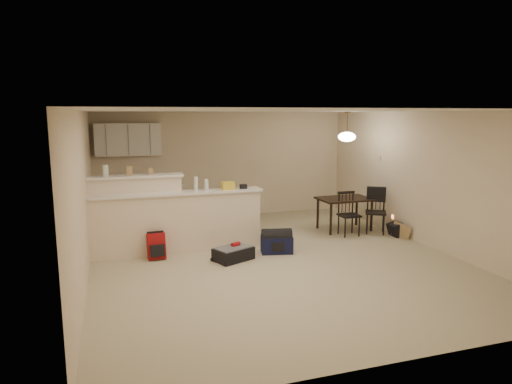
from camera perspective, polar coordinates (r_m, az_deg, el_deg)
name	(u,v)px	position (r m, az deg, el deg)	size (l,w,h in m)	color
room	(274,187)	(7.62, 2.32, 0.67)	(7.00, 7.02, 2.50)	#BFB593
breakfast_bar	(163,219)	(8.29, -11.60, -3.29)	(3.08, 0.58, 1.39)	beige
upper_cabinets	(128,139)	(10.41, -15.71, 6.35)	(1.40, 0.34, 0.70)	white
kitchen_counter	(141,205)	(10.46, -14.22, -1.58)	(1.80, 0.60, 0.90)	white
thermostat	(379,158)	(10.30, 15.11, 4.12)	(0.02, 0.12, 0.12)	beige
jar	(105,171)	(8.24, -18.31, 2.56)	(0.10, 0.10, 0.20)	silver
cereal_box	(129,171)	(8.25, -15.56, 2.56)	(0.10, 0.07, 0.16)	tan
small_box	(151,171)	(8.27, -13.05, 2.55)	(0.08, 0.06, 0.12)	tan
bottle_a	(196,184)	(8.18, -7.51, 1.02)	(0.07, 0.07, 0.26)	silver
bottle_b	(207,186)	(8.23, -6.17, 0.81)	(0.06, 0.06, 0.18)	silver
bag_lump	(228,186)	(8.31, -3.53, 0.80)	(0.22, 0.18, 0.14)	tan
pouch	(243,186)	(8.39, -1.59, 0.69)	(0.12, 0.10, 0.08)	tan
extra_item_x	(232,186)	(8.33, -3.03, 0.78)	(0.11, 0.10, 0.13)	tan
extra_item_y	(206,185)	(8.22, -6.24, 0.91)	(0.07, 0.07, 0.21)	silver
dining_table	(345,202)	(9.85, 11.03, -1.22)	(1.12, 0.76, 0.69)	black
pendant_lamp	(347,136)	(9.69, 11.30, 6.83)	(0.36, 0.36, 0.62)	brown
dining_chair_near	(349,214)	(9.44, 11.57, -2.72)	(0.39, 0.37, 0.89)	black
dining_chair_far	(376,211)	(9.75, 14.74, -2.33)	(0.41, 0.39, 0.93)	black
suitcase	(233,254)	(7.81, -2.85, -7.74)	(0.63, 0.41, 0.21)	black
red_backpack	(156,246)	(8.02, -12.36, -6.62)	(0.30, 0.18, 0.44)	#9F1214
navy_duffel	(277,245)	(8.19, 2.61, -6.58)	(0.55, 0.30, 0.30)	#121639
black_daypack	(396,230)	(9.68, 17.09, -4.52)	(0.31, 0.22, 0.27)	black
cardboard_sheet	(401,231)	(9.54, 17.69, -4.68)	(0.39, 0.02, 0.30)	tan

